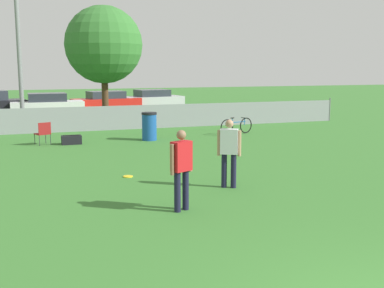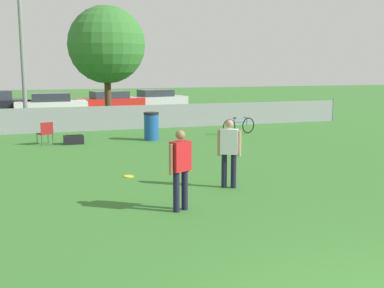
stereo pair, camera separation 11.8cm
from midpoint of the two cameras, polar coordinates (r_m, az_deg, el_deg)
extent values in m
cube|color=gray|center=(22.18, -9.05, 3.08)|extent=(22.83, 0.03, 1.10)
cylinder|color=slate|center=(26.69, 15.88, 3.97)|extent=(0.07, 0.07, 1.21)
cylinder|color=gray|center=(23.61, -20.09, 12.89)|extent=(0.20, 0.20, 9.23)
cylinder|color=#4C331E|center=(24.02, -10.39, 5.18)|extent=(0.32, 0.32, 2.51)
sphere|color=#33702D|center=(24.00, -10.57, 11.50)|extent=(3.72, 3.72, 3.72)
cylinder|color=#191933|center=(9.53, -2.10, -5.69)|extent=(0.13, 0.13, 0.82)
cylinder|color=#191933|center=(9.68, -1.12, -5.46)|extent=(0.13, 0.13, 0.82)
cube|color=red|center=(9.45, -1.62, -1.44)|extent=(0.46, 0.37, 0.59)
sphere|color=#8C664C|center=(9.38, -1.64, 1.09)|extent=(0.19, 0.19, 0.19)
cylinder|color=#8C664C|center=(9.30, -2.72, -1.87)|extent=(0.08, 0.08, 0.61)
cylinder|color=#8C664C|center=(9.62, -0.56, -1.48)|extent=(0.08, 0.08, 0.61)
cylinder|color=#191933|center=(11.46, 3.53, -3.16)|extent=(0.13, 0.13, 0.82)
cylinder|color=#191933|center=(11.44, 4.65, -3.20)|extent=(0.13, 0.13, 0.82)
cube|color=silver|center=(11.32, 4.13, 0.30)|extent=(0.46, 0.39, 0.59)
sphere|color=tan|center=(11.27, 4.15, 2.42)|extent=(0.19, 0.19, 0.19)
cylinder|color=tan|center=(11.36, 2.91, 0.14)|extent=(0.08, 0.08, 0.61)
cylinder|color=tan|center=(11.30, 5.35, 0.07)|extent=(0.08, 0.08, 0.61)
cylinder|color=yellow|center=(12.71, -7.86, -3.83)|extent=(0.25, 0.25, 0.03)
torus|color=yellow|center=(12.71, -7.86, -3.82)|extent=(0.26, 0.26, 0.03)
cylinder|color=#333338|center=(18.90, -17.12, 0.66)|extent=(0.02, 0.02, 0.39)
cylinder|color=#333338|center=(18.73, -18.31, 0.53)|extent=(0.02, 0.02, 0.39)
cylinder|color=#333338|center=(18.51, -16.59, 0.51)|extent=(0.02, 0.02, 0.39)
cylinder|color=#333338|center=(18.34, -17.81, 0.38)|extent=(0.02, 0.02, 0.39)
cube|color=maroon|center=(18.59, -17.49, 1.15)|extent=(0.61, 0.61, 0.03)
cube|color=maroon|center=(18.36, -17.24, 1.78)|extent=(0.45, 0.19, 0.42)
torus|color=black|center=(20.25, 3.99, 2.00)|extent=(0.66, 0.24, 0.68)
torus|color=black|center=(20.97, 6.25, 2.21)|extent=(0.66, 0.24, 0.68)
cylinder|color=#195999|center=(20.58, 5.14, 2.59)|extent=(0.96, 0.33, 0.04)
cylinder|color=#195999|center=(20.43, 4.64, 2.55)|extent=(0.03, 0.03, 0.35)
cylinder|color=#195999|center=(20.89, 6.08, 2.67)|extent=(0.03, 0.03, 0.32)
cube|color=black|center=(20.41, 4.65, 3.09)|extent=(0.17, 0.10, 0.04)
cylinder|color=black|center=(20.87, 6.09, 3.10)|extent=(0.15, 0.43, 0.03)
cylinder|color=#194C99|center=(18.88, -5.26, 1.98)|extent=(0.57, 0.57, 1.01)
cylinder|color=black|center=(18.82, -5.28, 3.63)|extent=(0.60, 0.60, 0.08)
cube|color=black|center=(18.43, -14.27, 0.48)|extent=(0.72, 0.40, 0.32)
cube|color=black|center=(18.40, -14.29, 1.02)|extent=(0.61, 0.04, 0.02)
cylinder|color=black|center=(31.49, -21.02, 3.93)|extent=(0.66, 0.30, 0.64)
cylinder|color=black|center=(29.99, -20.54, 3.72)|extent=(0.66, 0.30, 0.64)
cylinder|color=black|center=(30.49, -14.54, 4.08)|extent=(0.63, 0.19, 0.63)
cylinder|color=black|center=(29.03, -14.24, 3.85)|extent=(0.63, 0.19, 0.63)
cylinder|color=black|center=(30.35, -19.33, 3.84)|extent=(0.63, 0.19, 0.63)
cylinder|color=black|center=(28.88, -19.28, 3.59)|extent=(0.63, 0.19, 0.63)
cube|color=white|center=(29.65, -16.86, 4.25)|extent=(4.13, 1.75, 0.64)
cube|color=#2D333D|center=(29.61, -16.91, 5.33)|extent=(2.16, 1.52, 0.48)
cylinder|color=black|center=(32.99, -8.44, 4.63)|extent=(0.65, 0.29, 0.63)
cylinder|color=black|center=(31.66, -7.48, 4.47)|extent=(0.65, 0.29, 0.63)
cylinder|color=black|center=(32.09, -12.93, 4.38)|extent=(0.65, 0.29, 0.63)
cylinder|color=black|center=(30.73, -12.13, 4.21)|extent=(0.65, 0.29, 0.63)
cube|color=red|center=(31.83, -10.23, 4.79)|extent=(4.57, 2.43, 0.62)
cube|color=#2D333D|center=(31.79, -10.26, 5.77)|extent=(2.49, 1.85, 0.47)
cylinder|color=black|center=(34.80, -3.41, 4.97)|extent=(0.68, 0.28, 0.66)
cylinder|color=black|center=(33.36, -2.23, 4.80)|extent=(0.68, 0.28, 0.66)
cylinder|color=black|center=(33.78, -7.39, 4.79)|extent=(0.68, 0.28, 0.66)
cylinder|color=black|center=(32.30, -6.35, 4.61)|extent=(0.68, 0.28, 0.66)
cube|color=#B7B7BC|center=(33.52, -4.83, 5.14)|extent=(4.40, 2.46, 0.61)
cube|color=#2D333D|center=(33.49, -4.84, 6.05)|extent=(2.39, 1.93, 0.46)
camera|label=1|loc=(0.06, -90.30, -0.05)|focal=45.00mm
camera|label=2|loc=(0.06, 89.70, 0.05)|focal=45.00mm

